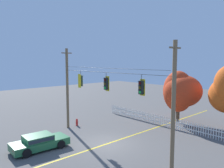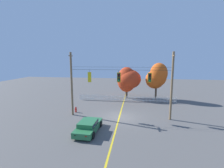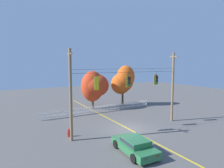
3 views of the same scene
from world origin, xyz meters
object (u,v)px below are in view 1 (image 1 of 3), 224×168
at_px(fire_hydrant, 77,122).
at_px(autumn_maple_near_fence, 181,91).
at_px(traffic_signal_southbound_primary, 141,87).
at_px(parked_car, 39,142).
at_px(traffic_signal_westbound_side, 81,81).
at_px(traffic_signal_eastbound_side, 106,84).

bearing_deg(fire_hydrant, autumn_maple_near_fence, 53.93).
height_order(traffic_signal_southbound_primary, parked_car, traffic_signal_southbound_primary).
distance_m(traffic_signal_southbound_primary, parked_car, 8.77).
relative_size(traffic_signal_westbound_side, traffic_signal_eastbound_side, 1.02).
distance_m(traffic_signal_westbound_side, parked_car, 6.34).
xyz_separation_m(traffic_signal_westbound_side, traffic_signal_southbound_primary, (7.15, 0.02, 0.02)).
distance_m(traffic_signal_southbound_primary, fire_hydrant, 10.56).
bearing_deg(traffic_signal_southbound_primary, autumn_maple_near_fence, 106.20).
bearing_deg(traffic_signal_westbound_side, parked_car, -77.14).
distance_m(traffic_signal_southbound_primary, autumn_maple_near_fence, 10.54).
relative_size(traffic_signal_southbound_primary, autumn_maple_near_fence, 0.26).
bearing_deg(autumn_maple_near_fence, fire_hydrant, -126.07).
bearing_deg(traffic_signal_southbound_primary, traffic_signal_eastbound_side, 179.99).
relative_size(autumn_maple_near_fence, parked_car, 1.32).
bearing_deg(parked_car, traffic_signal_southbound_primary, 36.68).
relative_size(traffic_signal_eastbound_side, traffic_signal_southbound_primary, 1.03).
xyz_separation_m(traffic_signal_southbound_primary, parked_car, (-6.12, -4.56, -4.33)).
xyz_separation_m(traffic_signal_westbound_side, fire_hydrant, (-2.32, 1.03, -4.54)).
relative_size(parked_car, fire_hydrant, 5.73).
distance_m(traffic_signal_eastbound_side, fire_hydrant, 7.48).
height_order(traffic_signal_eastbound_side, autumn_maple_near_fence, traffic_signal_eastbound_side).
bearing_deg(parked_car, traffic_signal_eastbound_side, 61.19).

